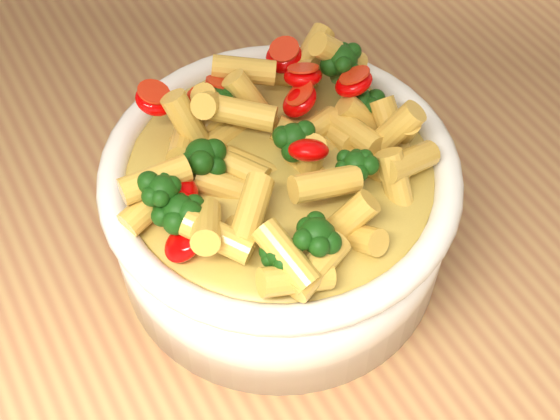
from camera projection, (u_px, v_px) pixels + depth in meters
table at (305, 243)px, 0.68m from camera, size 1.20×0.80×0.90m
serving_bowl at (280, 209)px, 0.52m from camera, size 0.23×0.23×0.10m
pasta_salad at (280, 148)px, 0.47m from camera, size 0.18×0.18×0.04m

